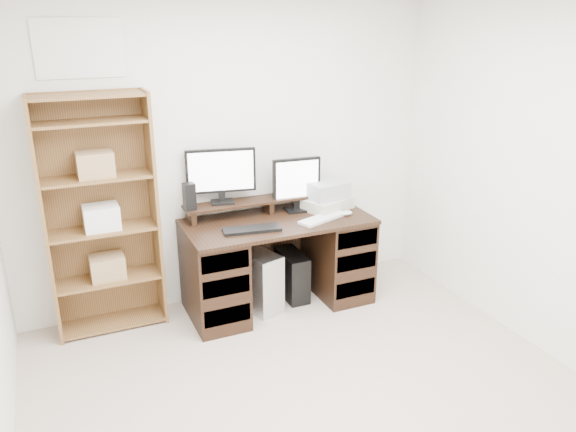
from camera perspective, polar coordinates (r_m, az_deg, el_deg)
room at (r=2.83m, az=6.71°, el=-2.03°), size 3.54×4.04×2.54m
desk at (r=4.63m, az=-1.06°, el=-4.55°), size 1.50×0.70×0.75m
riser_shelf at (r=4.65m, az=-2.09°, el=1.52°), size 1.40×0.22×0.12m
monitor_wide at (r=4.49m, az=-6.82°, el=4.37°), size 0.55×0.17×0.44m
monitor_small at (r=4.64m, az=0.88°, el=3.45°), size 0.41×0.16×0.45m
speaker at (r=4.39m, az=-10.00°, el=1.96°), size 0.09×0.09×0.21m
keyboard_black at (r=4.27m, az=-3.69°, el=-1.36°), size 0.46×0.21×0.02m
keyboard_white at (r=4.50m, az=3.55°, el=-0.22°), size 0.46×0.28×0.02m
mouse at (r=4.61m, az=6.00°, el=0.30°), size 0.11×0.09×0.04m
printer at (r=4.74m, az=4.00°, el=1.29°), size 0.46×0.40×0.10m
basket at (r=4.71m, az=4.04°, el=2.64°), size 0.36×0.28×0.14m
tower_silver at (r=4.65m, az=-3.36°, el=-6.40°), size 0.35×0.54×0.50m
tower_black at (r=4.82m, az=0.43°, el=-6.01°), size 0.18×0.41×0.40m
bookshelf at (r=4.35m, az=-18.48°, el=0.21°), size 0.80×0.30×1.80m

